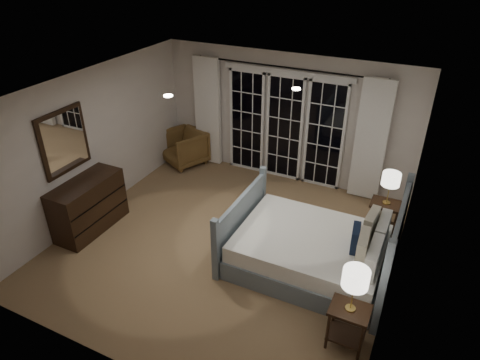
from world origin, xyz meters
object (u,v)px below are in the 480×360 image
at_px(bed, 314,250).
at_px(lamp_left, 356,279).
at_px(nightstand_right, 384,214).
at_px(lamp_right, 391,180).
at_px(nightstand_left, 348,322).
at_px(dresser, 89,205).
at_px(armchair, 184,147).

height_order(bed, lamp_left, bed).
bearing_deg(lamp_left, nightstand_right, 90.10).
distance_m(lamp_left, lamp_right, 2.44).
xyz_separation_m(nightstand_left, dresser, (-4.41, 0.50, 0.06)).
height_order(nightstand_left, dresser, dresser).
xyz_separation_m(lamp_right, dresser, (-4.41, -1.94, -0.59)).
bearing_deg(lamp_left, dresser, 173.50).
relative_size(nightstand_left, armchair, 0.73).
bearing_deg(lamp_right, nightstand_right, 26.57).
distance_m(nightstand_right, dresser, 4.81).
xyz_separation_m(nightstand_right, armchair, (-4.28, 0.77, -0.03)).
bearing_deg(bed, armchair, 149.69).
bearing_deg(lamp_left, bed, 123.60).
bearing_deg(bed, dresser, -169.87).
xyz_separation_m(lamp_left, dresser, (-4.41, 0.50, -0.61)).
xyz_separation_m(nightstand_left, lamp_left, (0.00, -0.00, 0.67)).
xyz_separation_m(bed, nightstand_right, (0.76, 1.29, 0.07)).
xyz_separation_m(nightstand_left, armchair, (-4.28, 3.21, -0.02)).
height_order(bed, dresser, bed).
height_order(lamp_left, dresser, lamp_left).
bearing_deg(bed, nightstand_left, -56.40).
bearing_deg(bed, nightstand_right, 59.34).
bearing_deg(armchair, nightstand_right, 15.77).
distance_m(nightstand_left, lamp_right, 2.53).
height_order(bed, nightstand_left, bed).
distance_m(nightstand_left, armchair, 5.35).
distance_m(armchair, dresser, 2.71).
height_order(nightstand_right, lamp_right, lamp_right).
relative_size(nightstand_right, lamp_right, 1.12).
distance_m(nightstand_left, dresser, 4.44).
distance_m(lamp_left, armchair, 5.39).
relative_size(nightstand_left, lamp_right, 1.10).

